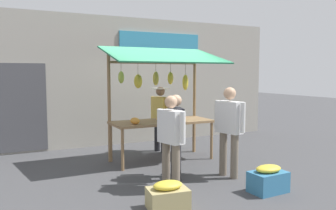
% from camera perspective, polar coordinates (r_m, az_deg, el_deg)
% --- Properties ---
extents(ground_plane, '(40.00, 40.00, 0.00)m').
position_cam_1_polar(ground_plane, '(7.69, -1.01, -9.13)').
color(ground_plane, '#424244').
extents(street_backdrop, '(9.00, 0.30, 3.40)m').
position_cam_1_polar(street_backdrop, '(9.46, -7.03, 3.95)').
color(street_backdrop, '#9E998E').
rests_on(street_backdrop, ground).
extents(market_stall, '(2.50, 1.46, 2.50)m').
position_cam_1_polar(market_stall, '(7.47, -1.18, 2.41)').
color(market_stall, olive).
rests_on(market_stall, ground).
extents(vendor_with_sunhat, '(0.41, 0.67, 1.59)m').
position_cam_1_polar(vendor_with_sunhat, '(8.32, -1.27, -1.49)').
color(vendor_with_sunhat, '#232328').
rests_on(vendor_with_sunhat, ground).
extents(shopper_in_grey_tee, '(0.34, 0.64, 1.53)m').
position_cam_1_polar(shopper_in_grey_tee, '(6.23, 1.31, -4.34)').
color(shopper_in_grey_tee, '#232328').
rests_on(shopper_in_grey_tee, ground).
extents(shopper_with_shopping_bag, '(0.32, 0.66, 1.55)m').
position_cam_1_polar(shopper_with_shopping_bag, '(5.69, 0.48, -5.12)').
color(shopper_with_shopping_bag, '#726656').
rests_on(shopper_with_shopping_bag, ground).
extents(shopper_with_ponytail, '(0.32, 0.69, 1.66)m').
position_cam_1_polar(shopper_with_ponytail, '(6.41, 10.10, -3.33)').
color(shopper_with_ponytail, '#726656').
rests_on(shopper_with_ponytail, ground).
extents(produce_crate_near, '(0.61, 0.47, 0.40)m').
position_cam_1_polar(produce_crate_near, '(5.04, -0.05, -14.84)').
color(produce_crate_near, tan).
rests_on(produce_crate_near, ground).
extents(produce_crate_side, '(0.61, 0.42, 0.45)m').
position_cam_1_polar(produce_crate_side, '(5.89, 16.25, -11.79)').
color(produce_crate_side, teal).
rests_on(produce_crate_side, ground).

